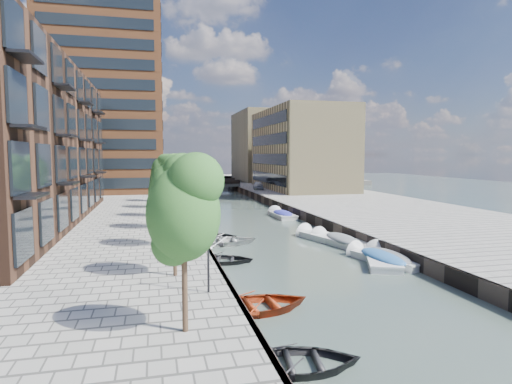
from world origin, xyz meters
name	(u,v)px	position (x,y,z in m)	size (l,w,h in m)	color
water	(235,213)	(0.00, 40.00, 0.00)	(300.00, 300.00, 0.00)	#38473F
quay_right	(356,205)	(16.00, 40.00, 0.50)	(20.00, 140.00, 1.00)	gray
quay_wall_left	(184,211)	(-6.10, 40.00, 0.50)	(0.25, 140.00, 1.00)	#332823
quay_wall_right	(283,208)	(6.10, 40.00, 0.50)	(0.25, 140.00, 1.00)	#332823
far_closure	(192,180)	(0.00, 100.00, 0.50)	(80.00, 40.00, 1.00)	gray
apartment_block	(27,144)	(-20.00, 30.00, 8.00)	(8.00, 38.00, 14.00)	#311D13
tower	(105,100)	(-17.00, 65.00, 16.00)	(18.00, 18.00, 30.00)	brown
tan_block_near	(300,149)	(16.00, 62.00, 8.00)	(12.00, 25.00, 14.00)	tan
tan_block_far	(264,146)	(16.00, 88.00, 9.00)	(12.00, 20.00, 16.00)	tan
bridge	(204,184)	(0.00, 72.00, 1.39)	(13.00, 6.00, 1.30)	gray
tree_0	(184,207)	(-8.50, 4.00, 5.31)	(2.50, 2.50, 5.95)	#382619
tree_1	(174,190)	(-8.50, 11.00, 5.31)	(2.50, 2.50, 5.95)	#382619
tree_2	(169,181)	(-8.50, 18.00, 5.31)	(2.50, 2.50, 5.95)	#382619
tree_3	(166,176)	(-8.50, 25.00, 5.31)	(2.50, 2.50, 5.95)	#382619
tree_4	(164,173)	(-8.50, 32.00, 5.31)	(2.50, 2.50, 5.95)	#382619
tree_5	(162,170)	(-8.50, 39.00, 5.31)	(2.50, 2.50, 5.95)	#382619
tree_6	(161,168)	(-8.50, 46.00, 5.31)	(2.50, 2.50, 5.95)	#382619
lamp_0	(208,236)	(-7.20, 8.00, 3.51)	(0.24, 0.24, 4.12)	black
lamp_1	(183,199)	(-7.20, 24.00, 3.51)	(0.24, 0.24, 4.12)	black
lamp_2	(174,185)	(-7.20, 40.00, 3.51)	(0.24, 0.24, 4.12)	black
sloop_0	(298,369)	(-4.95, 2.46, 0.00)	(3.09, 4.33, 0.90)	black
sloop_1	(221,263)	(-5.27, 16.84, 0.00)	(3.02, 4.23, 0.88)	black
sloop_2	(257,311)	(-5.01, 7.85, 0.00)	(3.51, 4.91, 1.02)	#972C10
sloop_3	(225,245)	(-4.12, 22.38, 0.00)	(3.60, 5.03, 1.04)	silver
sloop_4	(210,239)	(-4.97, 24.88, 0.00)	(3.30, 4.63, 0.96)	#242427
motorboat_0	(381,259)	(4.99, 14.49, 0.23)	(4.03, 5.96, 1.89)	silver
motorboat_1	(382,258)	(5.16, 14.67, 0.22)	(3.60, 5.80, 1.83)	silver
motorboat_2	(321,238)	(4.03, 22.53, 0.11)	(3.56, 6.03, 1.90)	silver
motorboat_3	(281,215)	(4.54, 35.71, 0.23)	(2.07, 5.61, 1.86)	#AFB0AE
motorboat_4	(338,241)	(4.62, 20.55, 0.23)	(3.32, 5.96, 1.88)	silver
car	(258,185)	(8.26, 61.85, 1.73)	(1.72, 4.29, 1.46)	#B3B5B8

